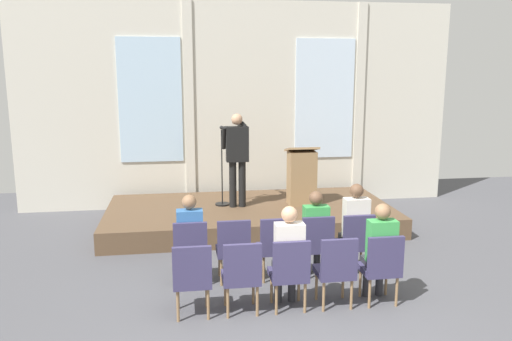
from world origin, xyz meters
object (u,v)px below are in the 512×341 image
lectern (302,176)px  chair_r1_c0 (192,276)px  chair_r0_c2 (275,244)px  chair_r0_c1 (233,246)px  audience_r1_c2 (288,252)px  audience_r0_c0 (190,234)px  chair_r1_c3 (336,267)px  chair_r1_c4 (382,265)px  chair_r1_c1 (242,273)px  chair_r0_c4 (356,240)px  chair_r0_c3 (316,242)px  speaker (237,153)px  audience_r0_c4 (355,224)px  mic_stand (222,188)px  audience_r1_c4 (380,248)px  audience_r0_c3 (315,229)px  chair_r1_c2 (290,270)px  chair_r0_c0 (190,249)px

lectern → chair_r1_c0: size_ratio=1.23×
chair_r0_c2 → chair_r0_c1: bearing=180.0°
audience_r1_c2 → audience_r0_c0: bearing=141.1°
audience_r0_c0 → audience_r1_c2: size_ratio=0.97×
chair_r1_c3 → chair_r1_c4: (0.60, 0.00, 0.00)m
audience_r1_c2 → chair_r1_c3: (0.60, -0.08, -0.21)m
chair_r1_c1 → chair_r0_c4: bearing=28.3°
chair_r1_c1 → audience_r1_c2: size_ratio=0.70×
chair_r0_c2 → chair_r0_c3: 0.60m
speaker → audience_r0_c0: speaker is taller
audience_r0_c4 → chair_r1_c0: 2.62m
mic_stand → audience_r1_c4: (1.71, -3.74, 0.02)m
lectern → chair_r1_c4: (0.17, -3.66, -0.40)m
audience_r0_c3 → audience_r1_c4: (0.60, -0.97, 0.02)m
chair_r1_c3 → audience_r0_c0: bearing=149.7°
lectern → audience_r1_c2: bearing=-106.0°
chair_r1_c0 → chair_r1_c1: (0.60, 0.00, 0.00)m
chair_r1_c2 → audience_r1_c4: size_ratio=0.71×
chair_r1_c4 → lectern: bearing=92.6°
chair_r0_c1 → audience_r0_c3: audience_r0_c3 is taller
chair_r0_c3 → chair_r0_c4: same height
chair_r1_c2 → chair_r0_c0: bearing=141.1°
audience_r1_c2 → audience_r1_c4: (1.20, 0.00, -0.01)m
chair_r0_c0 → chair_r0_c1: 0.60m
audience_r0_c4 → chair_r1_c2: (-1.20, -1.04, -0.22)m
chair_r1_c1 → audience_r1_c2: 0.64m
audience_r0_c0 → chair_r1_c2: audience_r0_c0 is taller
audience_r1_c2 → chair_r1_c3: audience_r1_c2 is taller
audience_r0_c0 → chair_r0_c3: audience_r0_c0 is taller
chair_r0_c1 → audience_r0_c4: audience_r0_c4 is taller
lectern → audience_r0_c3: size_ratio=0.91×
chair_r0_c2 → audience_r0_c3: bearing=8.0°
chair_r1_c2 → chair_r1_c3: bearing=0.0°
audience_r1_c2 → audience_r0_c4: bearing=38.8°
audience_r0_c3 → audience_r0_c4: 0.60m
chair_r0_c1 → chair_r1_c0: same height
chair_r1_c3 → audience_r1_c2: bearing=172.3°
chair_r1_c1 → chair_r0_c3: bearing=38.9°
chair_r0_c4 → audience_r0_c3: bearing=172.0°
chair_r1_c0 → audience_r0_c0: bearing=90.0°
lectern → audience_r0_c0: lectern is taller
lectern → audience_r0_c0: 3.44m
audience_r1_c4 → chair_r1_c2: bearing=-176.1°
chair_r0_c4 → chair_r0_c3: bearing=180.0°
speaker → chair_r0_c2: speaker is taller
lectern → audience_r1_c2: lectern is taller
chair_r1_c2 → chair_r0_c1: bearing=121.8°
speaker → audience_r1_c2: speaker is taller
chair_r0_c3 → chair_r1_c4: 1.13m
chair_r0_c3 → audience_r0_c3: (0.00, 0.08, 0.18)m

